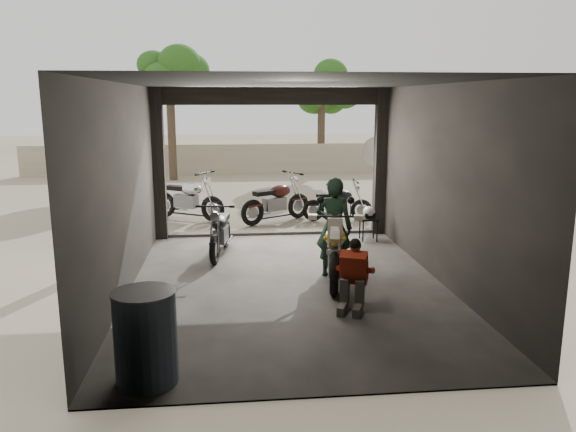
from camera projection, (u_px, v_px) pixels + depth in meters
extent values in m
plane|color=#7A6D56|center=(288.00, 286.00, 9.07)|extent=(80.00, 80.00, 0.00)
cube|color=#2D2B28|center=(288.00, 285.00, 9.07)|extent=(5.00, 7.00, 0.02)
plane|color=black|center=(288.00, 83.00, 8.41)|extent=(7.00, 7.00, 0.00)
cube|color=black|center=(326.00, 245.00, 5.33)|extent=(5.00, 0.02, 3.20)
cube|color=black|center=(124.00, 191.00, 8.49)|extent=(0.02, 7.00, 3.20)
cube|color=black|center=(443.00, 186.00, 8.99)|extent=(0.02, 7.00, 3.20)
cube|color=black|center=(159.00, 165.00, 11.79)|extent=(0.24, 0.24, 3.20)
cube|color=black|center=(380.00, 162.00, 12.27)|extent=(0.24, 0.24, 3.20)
cube|color=black|center=(271.00, 96.00, 11.78)|extent=(5.00, 0.16, 0.36)
cube|color=#2D2B28|center=(272.00, 233.00, 12.47)|extent=(5.00, 0.25, 0.08)
cube|color=gray|center=(252.00, 159.00, 22.58)|extent=(18.00, 0.30, 1.20)
cylinder|color=#382B1E|center=(172.00, 132.00, 20.57)|extent=(0.30, 0.30, 3.58)
ellipsoid|color=#1E4C14|center=(169.00, 69.00, 20.11)|extent=(2.20, 2.20, 3.14)
cylinder|color=#382B1E|center=(321.00, 133.00, 22.66)|extent=(0.30, 0.30, 3.20)
ellipsoid|color=#1E4C14|center=(322.00, 83.00, 22.25)|extent=(2.20, 2.20, 2.80)
imported|color=black|center=(334.00, 228.00, 9.36)|extent=(0.73, 0.60, 1.71)
cube|color=black|center=(369.00, 219.00, 11.84)|extent=(0.36, 0.36, 0.04)
cylinder|color=black|center=(363.00, 232.00, 11.73)|extent=(0.03, 0.03, 0.48)
cylinder|color=black|center=(377.00, 231.00, 11.76)|extent=(0.03, 0.03, 0.48)
cylinder|color=black|center=(360.00, 228.00, 12.02)|extent=(0.03, 0.03, 0.48)
cylinder|color=black|center=(373.00, 228.00, 12.05)|extent=(0.03, 0.03, 0.48)
ellipsoid|color=beige|center=(369.00, 212.00, 11.83)|extent=(0.30, 0.31, 0.25)
cylinder|color=#3A5062|center=(146.00, 338.00, 5.86)|extent=(0.72, 0.72, 1.01)
cylinder|color=black|center=(375.00, 184.00, 13.35)|extent=(0.08, 0.08, 1.93)
cylinder|color=beige|center=(376.00, 151.00, 13.17)|extent=(0.70, 0.03, 0.70)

